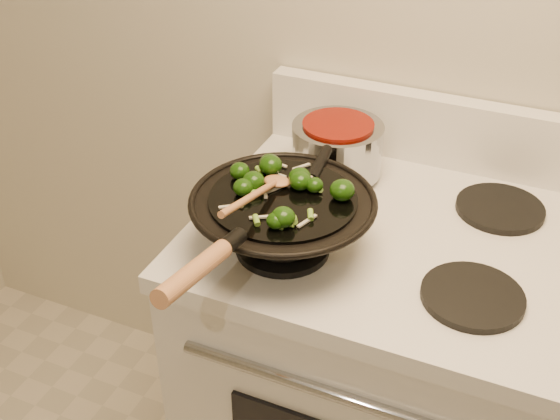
% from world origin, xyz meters
% --- Properties ---
extents(stove, '(0.78, 0.67, 1.08)m').
position_xyz_m(stove, '(-0.21, 1.17, 0.47)').
color(stove, white).
rests_on(stove, ground).
extents(wok, '(0.35, 0.58, 0.19)m').
position_xyz_m(wok, '(-0.39, 1.02, 0.99)').
color(wok, black).
rests_on(wok, stove).
extents(stirfry, '(0.24, 0.24, 0.04)m').
position_xyz_m(stirfry, '(-0.40, 1.04, 1.05)').
color(stirfry, '#153808').
rests_on(stirfry, wok).
extents(wooden_spoon, '(0.05, 0.23, 0.07)m').
position_xyz_m(wooden_spoon, '(-0.42, 0.99, 1.06)').
color(wooden_spoon, '#B37346').
rests_on(wooden_spoon, wok).
extents(saucepan, '(0.20, 0.32, 0.12)m').
position_xyz_m(saucepan, '(-0.39, 1.32, 0.99)').
color(saucepan, '#979BA0').
rests_on(saucepan, stove).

